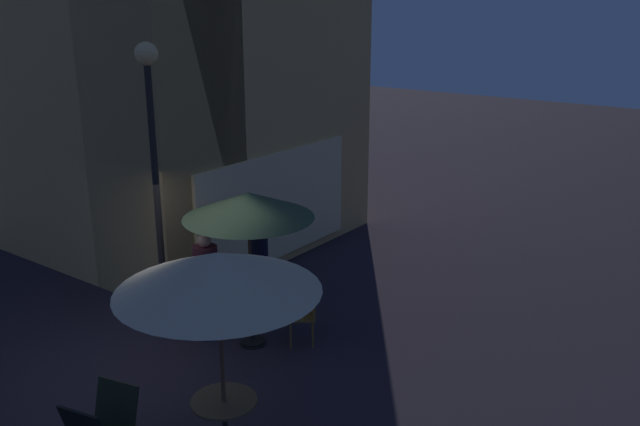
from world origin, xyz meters
The scene contains 10 objects.
ground_plane centered at (0.00, 0.00, 0.00)m, with size 60.00×60.00×0.00m, color #28212A.
cafe_building centered at (3.33, 3.22, 3.79)m, with size 6.12×6.23×7.59m.
street_lamp_near_corner centered at (0.72, 0.67, 3.16)m, with size 0.33×0.33×4.53m.
cafe_table_0 centered at (-0.85, -2.11, 0.55)m, with size 0.76×0.76×0.74m.
cafe_table_1 centered at (1.35, -0.56, 0.52)m, with size 0.62×0.62×0.78m.
patio_umbrella_0 centered at (-0.85, -2.11, 2.30)m, with size 2.25×2.25×2.53m.
patio_umbrella_1 centered at (1.35, -0.56, 2.23)m, with size 1.93×1.93×2.43m.
cafe_chair_0 centered at (1.88, -1.23, 0.57)m, with size 0.59×0.59×0.96m.
patron_standing_0 centered at (2.37, 0.16, 0.92)m, with size 0.30×0.30×1.79m.
patron_standing_1 centered at (1.09, 0.11, 0.87)m, with size 0.37×0.37×1.73m.
Camera 1 is at (-5.65, -7.00, 5.10)m, focal length 38.31 mm.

